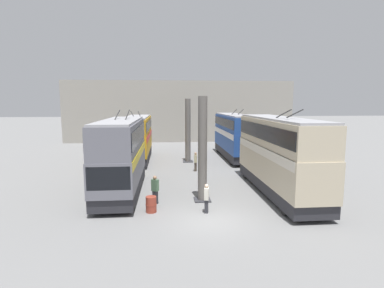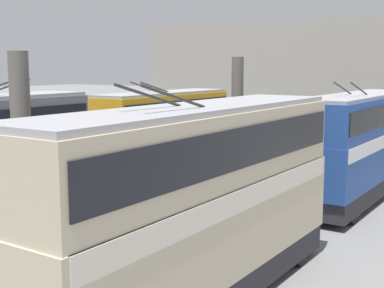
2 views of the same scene
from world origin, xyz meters
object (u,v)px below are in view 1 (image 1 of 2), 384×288
Objects in this scene: person_aisle_midway at (196,161)px; person_by_right_row at (155,189)px; bus_left_far at (234,133)px; bus_right_near at (121,152)px; bus_left_near at (279,151)px; person_aisle_foreground at (206,198)px; oil_drum at (151,204)px; bus_right_mid at (138,136)px.

person_aisle_midway is 0.97× the size of person_by_right_row.
bus_right_near is (-12.40, 10.60, 0.06)m from bus_left_far.
bus_left_near is 6.33× the size of person_by_right_row.
person_by_right_row is (1.75, 2.93, 0.06)m from person_aisle_foreground.
bus_right_near reaches higher than person_aisle_foreground.
bus_right_near is at bearing 29.16° from oil_drum.
bus_right_mid is at bearing -34.06° from person_aisle_midway.
bus_left_far is 17.12m from person_by_right_row.
person_by_right_row is (-2.49, -2.34, -1.91)m from bus_right_near.
bus_right_near reaches higher than bus_right_mid.
person_aisle_midway is at bearing -80.32° from person_aisle_foreground.
bus_left_near is 6.51× the size of person_aisle_midway.
person_aisle_midway is 10.38m from person_aisle_foreground.
bus_right_near reaches higher than person_aisle_midway.
bus_left_far reaches higher than person_aisle_midway.
person_aisle_midway is at bearing -19.35° from oil_drum.
person_aisle_midway is (-6.26, 4.92, -1.88)m from bus_left_far.
bus_left_near is 1.19× the size of bus_right_near.
bus_left_far is at bearing 0.00° from bus_left_near.
bus_left_near is 8.63m from person_by_right_row.
bus_left_far reaches higher than bus_right_mid.
bus_left_far is 16.31m from bus_right_near.
bus_left_far is at bearing -40.52° from bus_right_near.
bus_right_near is 10.43× the size of oil_drum.
person_aisle_midway is 1.03× the size of person_aisle_foreground.
oil_drum is (-16.27, 8.44, -2.34)m from bus_left_far.
person_aisle_foreground is (-10.37, 0.40, -0.03)m from person_aisle_midway.
bus_right_mid is 5.49× the size of person_by_right_row.
bus_left_near reaches higher than bus_right_near.
bus_right_near is 5.34× the size of person_by_right_row.
bus_left_near is at bearing -71.15° from oil_drum.
bus_right_near is at bearing 84.68° from bus_left_near.
person_aisle_foreground is at bearing -96.66° from oil_drum.
bus_right_mid is (12.73, 10.60, -0.26)m from bus_left_near.
oil_drum is at bearing -172.13° from bus_right_mid.
bus_right_near is 5.68× the size of person_aisle_foreground.
bus_left_near is 1.15× the size of bus_right_mid.
person_aisle_foreground is at bearing 98.34° from person_aisle_midway.
person_aisle_midway is (7.13, 4.92, -2.03)m from bus_left_near.
bus_right_mid reaches higher than oil_drum.
person_by_right_row is at bearing -136.74° from bus_right_near.
person_aisle_midway is (6.14, -5.67, -1.94)m from bus_right_near.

